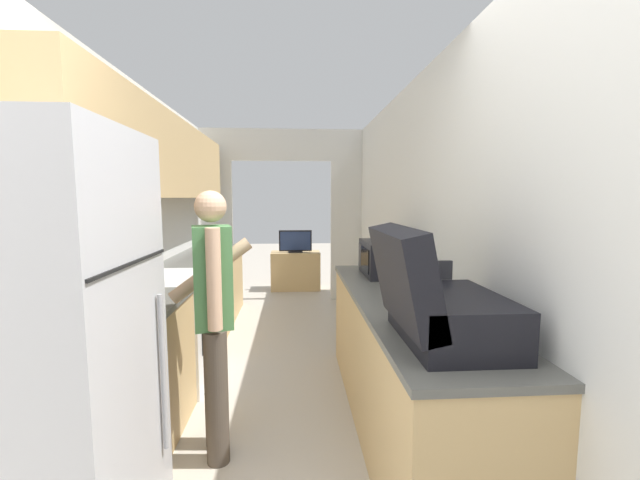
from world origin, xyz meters
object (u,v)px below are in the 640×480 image
object	(u,v)px
tv_cabinet	(296,270)
suitcase	(435,303)
person	(214,318)
refrigerator	(39,366)
microwave	(388,258)
television	(295,241)
range_oven	(171,328)

from	to	relation	value
tv_cabinet	suitcase	bearing A→B (deg)	-82.93
person	tv_cabinet	size ratio (longest dim) A/B	1.94
refrigerator	microwave	world-z (taller)	refrigerator
suitcase	television	size ratio (longest dim) A/B	1.19
refrigerator	television	size ratio (longest dim) A/B	3.32
refrigerator	television	xyz separation A→B (m)	(1.00, 4.92, -0.09)
person	tv_cabinet	bearing A→B (deg)	-20.91
microwave	tv_cabinet	xyz separation A→B (m)	(-0.75, 3.28, -0.71)
refrigerator	person	xyz separation A→B (m)	(0.50, 0.75, -0.06)
person	microwave	world-z (taller)	person
person	microwave	distance (m)	1.57
person	television	distance (m)	4.20
person	tv_cabinet	distance (m)	4.27
tv_cabinet	television	world-z (taller)	television
range_oven	tv_cabinet	distance (m)	3.39
tv_cabinet	television	bearing A→B (deg)	-90.00
microwave	television	bearing A→B (deg)	103.06
microwave	tv_cabinet	world-z (taller)	microwave
person	suitcase	bearing A→B (deg)	-132.05
range_oven	microwave	size ratio (longest dim) A/B	1.90
suitcase	microwave	distance (m)	1.52
person	suitcase	xyz separation A→B (m)	(1.09, -0.57, 0.22)
microwave	television	xyz separation A→B (m)	(-0.75, 3.23, -0.22)
person	television	bearing A→B (deg)	-20.97
range_oven	television	size ratio (longest dim) A/B	1.90
range_oven	tv_cabinet	bearing A→B (deg)	71.92
television	tv_cabinet	bearing A→B (deg)	90.00
range_oven	microwave	distance (m)	1.89
refrigerator	microwave	size ratio (longest dim) A/B	3.32
television	suitcase	bearing A→B (deg)	-82.87
tv_cabinet	microwave	bearing A→B (deg)	-77.10
person	television	xyz separation A→B (m)	(0.49, 4.17, -0.03)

